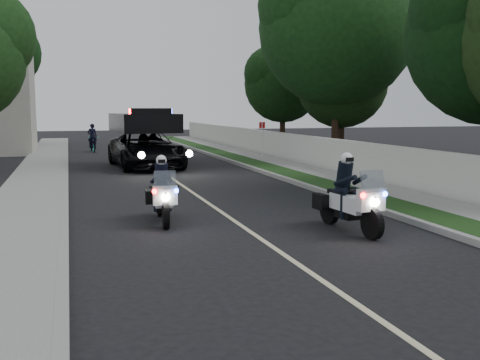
# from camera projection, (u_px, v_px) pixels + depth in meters

# --- Properties ---
(ground) EXTENTS (120.00, 120.00, 0.00)m
(ground) POSITION_uv_depth(u_px,v_px,m) (252.00, 233.00, 12.68)
(ground) COLOR black
(ground) RESTS_ON ground
(curb_right) EXTENTS (0.20, 60.00, 0.15)m
(curb_right) POSITION_uv_depth(u_px,v_px,m) (270.00, 174.00, 23.34)
(curb_right) COLOR gray
(curb_right) RESTS_ON ground
(grass_verge) EXTENTS (1.20, 60.00, 0.16)m
(grass_verge) POSITION_uv_depth(u_px,v_px,m) (286.00, 173.00, 23.54)
(grass_verge) COLOR #193814
(grass_verge) RESTS_ON ground
(sidewalk_right) EXTENTS (1.40, 60.00, 0.16)m
(sidewalk_right) POSITION_uv_depth(u_px,v_px,m) (314.00, 172.00, 23.92)
(sidewalk_right) COLOR gray
(sidewalk_right) RESTS_ON ground
(property_wall) EXTENTS (0.22, 60.00, 1.50)m
(property_wall) POSITION_uv_depth(u_px,v_px,m) (335.00, 156.00, 24.13)
(property_wall) COLOR beige
(property_wall) RESTS_ON ground
(curb_left) EXTENTS (0.20, 60.00, 0.15)m
(curb_left) POSITION_uv_depth(u_px,v_px,m) (66.00, 182.00, 20.95)
(curb_left) COLOR gray
(curb_left) RESTS_ON ground
(sidewalk_left) EXTENTS (2.00, 60.00, 0.16)m
(sidewalk_left) POSITION_uv_depth(u_px,v_px,m) (34.00, 183.00, 20.63)
(sidewalk_left) COLOR gray
(sidewalk_left) RESTS_ON ground
(lane_marking) EXTENTS (0.12, 50.00, 0.01)m
(lane_marking) POSITION_uv_depth(u_px,v_px,m) (173.00, 179.00, 22.16)
(lane_marking) COLOR #BFB78C
(lane_marking) RESTS_ON ground
(police_moto_left) EXTENTS (0.83, 2.02, 1.67)m
(police_moto_left) POSITION_uv_depth(u_px,v_px,m) (163.00, 222.00, 13.94)
(police_moto_left) COLOR white
(police_moto_left) RESTS_ON ground
(police_moto_right) EXTENTS (0.94, 2.20, 1.82)m
(police_moto_right) POSITION_uv_depth(u_px,v_px,m) (348.00, 231.00, 12.92)
(police_moto_right) COLOR silver
(police_moto_right) RESTS_ON ground
(police_suv) EXTENTS (3.33, 6.40, 3.02)m
(police_suv) POSITION_uv_depth(u_px,v_px,m) (147.00, 167.00, 26.58)
(police_suv) COLOR black
(police_suv) RESTS_ON ground
(bicycle) EXTENTS (0.88, 1.97, 1.00)m
(bicycle) POSITION_uv_depth(u_px,v_px,m) (93.00, 152.00, 35.97)
(bicycle) COLOR black
(bicycle) RESTS_ON ground
(cyclist) EXTENTS (0.58, 0.39, 1.62)m
(cyclist) POSITION_uv_depth(u_px,v_px,m) (93.00, 152.00, 35.97)
(cyclist) COLOR black
(cyclist) RESTS_ON ground
(sign_post) EXTENTS (0.34, 0.34, 2.14)m
(sign_post) POSITION_uv_depth(u_px,v_px,m) (262.00, 161.00, 30.02)
(sign_post) COLOR #B30C19
(sign_post) RESTS_ON ground
(tree_right_c) EXTENTS (5.44, 5.44, 8.11)m
(tree_right_c) POSITION_uv_depth(u_px,v_px,m) (340.00, 160.00, 30.25)
(tree_right_c) COLOR black
(tree_right_c) RESTS_ON ground
(tree_right_d) EXTENTS (10.24, 10.24, 13.30)m
(tree_right_d) POSITION_uv_depth(u_px,v_px,m) (334.00, 162.00, 29.13)
(tree_right_d) COLOR #174015
(tree_right_d) RESTS_ON ground
(tree_right_e) EXTENTS (5.46, 5.46, 8.55)m
(tree_right_e) POSITION_uv_depth(u_px,v_px,m) (282.00, 150.00, 37.51)
(tree_right_e) COLOR black
(tree_right_e) RESTS_ON ground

